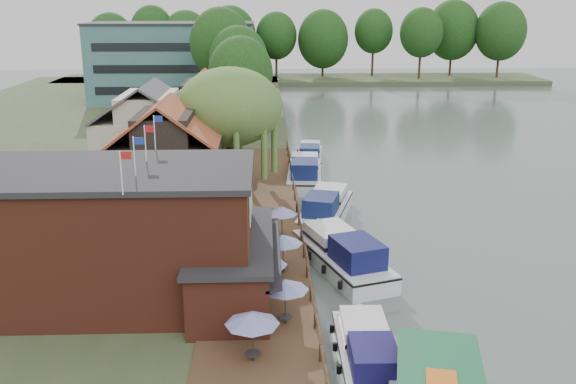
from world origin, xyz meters
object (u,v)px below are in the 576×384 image
object	(u,v)px
pub	(146,234)
umbrella_4	(282,223)
willow	(230,131)
umbrella_0	(253,337)
umbrella_1	(285,302)
cruiser_2	(326,204)
cruiser_0	(368,348)
cruiser_1	(342,250)
cruiser_3	(305,169)
cruiser_4	(310,152)
umbrella_3	(283,254)
cottage_c	(203,114)
umbrella_2	(269,276)
cottage_b	(150,131)
hotel_block	(173,62)
cottage_a	(167,157)

from	to	relation	value
pub	umbrella_4	distance (m)	11.26
willow	umbrella_0	bearing A→B (deg)	-85.27
umbrella_1	cruiser_2	distance (m)	19.23
umbrella_4	cruiser_0	xyz separation A→B (m)	(3.58, -14.07, -1.19)
umbrella_0	cruiser_1	size ratio (longest dim) A/B	0.23
cruiser_3	cruiser_4	size ratio (longest dim) A/B	1.18
cruiser_0	umbrella_3	bearing A→B (deg)	113.53
pub	cruiser_2	distance (m)	19.26
pub	cruiser_1	size ratio (longest dim) A/B	1.84
umbrella_0	umbrella_1	xyz separation A→B (m)	(1.55, 3.40, 0.00)
cruiser_3	cottage_c	bearing A→B (deg)	145.46
umbrella_1	cruiser_3	world-z (taller)	umbrella_1
umbrella_2	umbrella_4	world-z (taller)	same
umbrella_3	cruiser_2	size ratio (longest dim) A/B	0.23
umbrella_0	umbrella_2	distance (m)	6.54
cottage_b	cruiser_1	distance (m)	24.87
willow	umbrella_4	distance (m)	13.10
cruiser_1	pub	bearing A→B (deg)	-171.65
umbrella_0	hotel_block	bearing A→B (deg)	100.00
hotel_block	umbrella_2	xyz separation A→B (m)	(14.48, -71.31, -4.86)
cottage_a	cottage_b	size ratio (longest dim) A/B	0.90
umbrella_0	umbrella_1	size ratio (longest dim) A/B	1.03
cruiser_3	umbrella_0	bearing A→B (deg)	-93.41
umbrella_0	cruiser_1	xyz separation A→B (m)	(5.47, 12.50, -0.95)
cruiser_3	pub	bearing A→B (deg)	-107.02
cruiser_0	cruiser_1	size ratio (longest dim) A/B	0.85
umbrella_0	cruiser_0	distance (m)	5.48
pub	cottage_c	bearing A→B (deg)	90.00
umbrella_0	umbrella_2	xyz separation A→B (m)	(0.76, 6.49, 0.00)
cruiser_1	cruiser_2	size ratio (longest dim) A/B	1.06
umbrella_0	umbrella_4	bearing A→B (deg)	83.49
pub	hotel_block	bearing A→B (deg)	96.43
cottage_b	pub	bearing A→B (deg)	-80.91
cottage_b	umbrella_3	distance (m)	25.11
cottage_b	umbrella_1	distance (m)	30.70
cruiser_4	cruiser_0	bearing A→B (deg)	-84.78
cottage_c	umbrella_4	bearing A→B (deg)	-73.99
hotel_block	cottage_a	bearing A→B (deg)	-82.87
umbrella_1	umbrella_4	bearing A→B (deg)	89.23
hotel_block	cottage_b	bearing A→B (deg)	-85.03
pub	umbrella_0	xyz separation A→B (m)	(5.72, -6.80, -2.36)
hotel_block	cruiser_1	xyz separation A→B (m)	(19.18, -65.31, -5.81)
cottage_b	cottage_c	bearing A→B (deg)	66.04
umbrella_1	cruiser_4	world-z (taller)	umbrella_1
cottage_a	cottage_c	xyz separation A→B (m)	(1.00, 19.00, 0.00)
hotel_block	umbrella_0	distance (m)	79.15
willow	cruiser_4	size ratio (longest dim) A/B	1.15
willow	cruiser_0	xyz separation A→B (m)	(7.50, -25.94, -5.11)
cottage_c	cruiser_0	xyz separation A→B (m)	(11.00, -39.94, -4.15)
umbrella_2	cruiser_4	distance (m)	34.55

